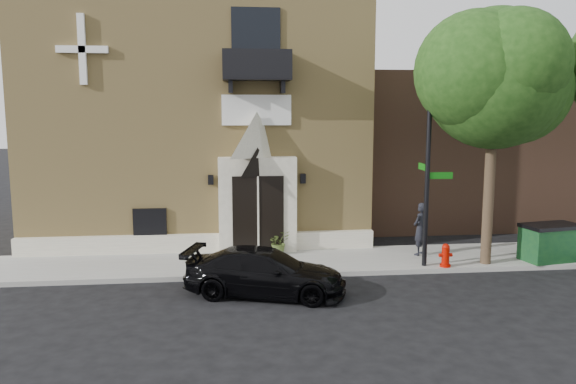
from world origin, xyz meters
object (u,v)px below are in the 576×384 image
at_px(street_sign, 428,178).
at_px(fire_hydrant, 446,255).
at_px(dumpster, 551,242).
at_px(black_sedan, 265,272).
at_px(pedestrian_near, 420,229).

xyz_separation_m(street_sign, fire_hydrant, (0.58, -0.21, -2.37)).
height_order(fire_hydrant, dumpster, dumpster).
relative_size(fire_hydrant, dumpster, 0.37).
height_order(black_sedan, street_sign, street_sign).
distance_m(dumpster, pedestrian_near, 4.06).
bearing_deg(pedestrian_near, fire_hydrant, 59.45).
bearing_deg(street_sign, fire_hydrant, -19.54).
distance_m(street_sign, fire_hydrant, 2.44).
bearing_deg(street_sign, pedestrian_near, 78.39).
distance_m(black_sedan, street_sign, 5.82).
height_order(fire_hydrant, pedestrian_near, pedestrian_near).
bearing_deg(fire_hydrant, dumpster, 5.83).
bearing_deg(dumpster, black_sedan, -178.29).
xyz_separation_m(dumpster, pedestrian_near, (-3.90, 1.11, 0.28)).
distance_m(black_sedan, fire_hydrant, 5.85).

